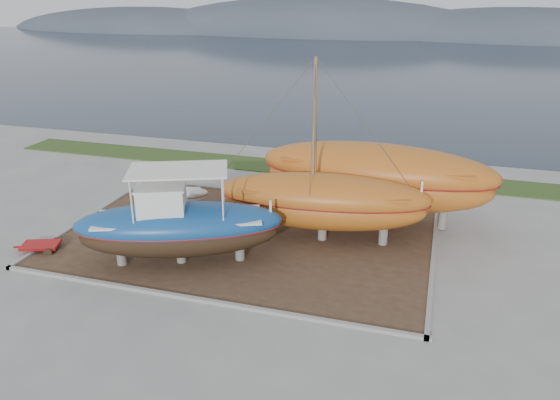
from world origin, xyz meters
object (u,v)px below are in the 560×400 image
(white_dinghy, at_px, (173,199))
(red_trailer, at_px, (41,247))
(orange_sailboat, at_px, (325,154))
(blue_caique, at_px, (179,217))
(orange_bare_hull, at_px, (375,184))

(white_dinghy, bearing_deg, red_trailer, -144.23)
(orange_sailboat, bearing_deg, red_trailer, -164.85)
(orange_sailboat, xyz_separation_m, red_trailer, (-12.67, -5.01, -4.31))
(blue_caique, height_order, white_dinghy, blue_caique)
(orange_sailboat, distance_m, red_trailer, 14.29)
(orange_bare_hull, bearing_deg, blue_caique, -134.03)
(blue_caique, height_order, red_trailer, blue_caique)
(blue_caique, bearing_deg, white_dinghy, 98.60)
(red_trailer, bearing_deg, orange_sailboat, 1.79)
(blue_caique, xyz_separation_m, orange_sailboat, (5.66, 4.17, 2.21))
(orange_bare_hull, bearing_deg, white_dinghy, -168.56)
(orange_sailboat, bearing_deg, blue_caique, -150.01)
(blue_caique, xyz_separation_m, white_dinghy, (-3.30, 5.62, -1.63))
(white_dinghy, height_order, orange_bare_hull, orange_bare_hull)
(orange_sailboat, xyz_separation_m, orange_bare_hull, (2.10, 3.20, -2.40))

